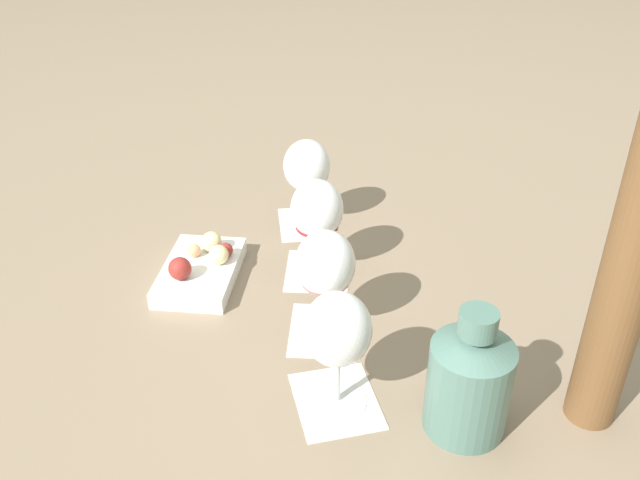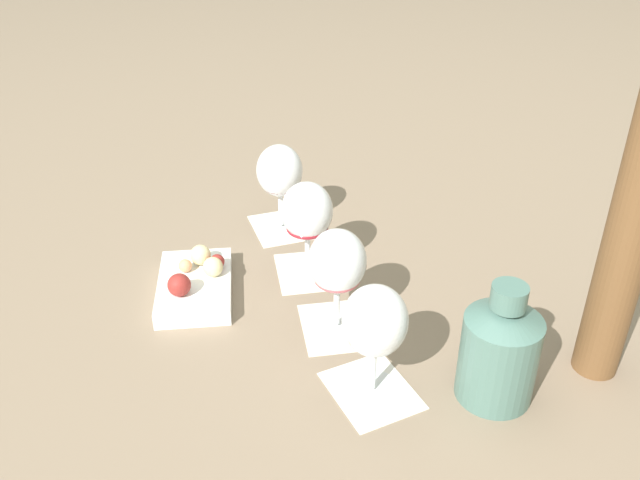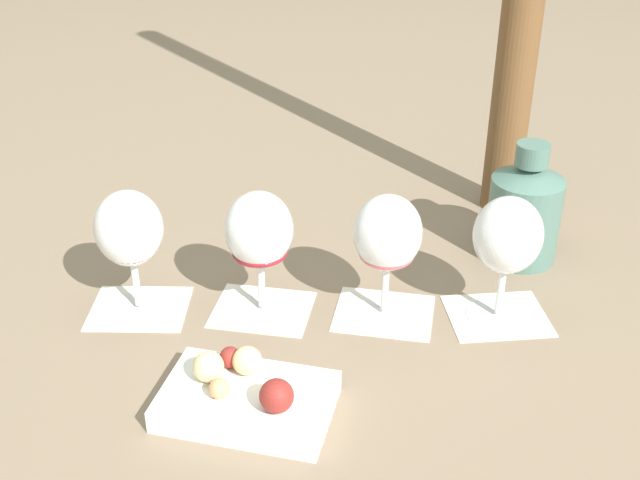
{
  "view_description": "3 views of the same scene",
  "coord_description": "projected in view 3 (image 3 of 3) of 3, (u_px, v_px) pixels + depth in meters",
  "views": [
    {
      "loc": [
        -0.6,
        -0.54,
        0.59
      ],
      "look_at": [
        -0.0,
        -0.0,
        0.1
      ],
      "focal_mm": 38.0,
      "sensor_mm": 36.0,
      "label": 1
    },
    {
      "loc": [
        -0.73,
        -0.41,
        0.6
      ],
      "look_at": [
        -0.0,
        -0.0,
        0.1
      ],
      "focal_mm": 38.0,
      "sensor_mm": 36.0,
      "label": 2
    },
    {
      "loc": [
        -0.61,
        0.51,
        0.55
      ],
      "look_at": [
        -0.0,
        -0.0,
        0.1
      ],
      "focal_mm": 45.0,
      "sensor_mm": 36.0,
      "label": 3
    }
  ],
  "objects": [
    {
      "name": "wine_glass_1",
      "position": [
        387.0,
        239.0,
        0.91
      ],
      "size": [
        0.08,
        0.08,
        0.15
      ],
      "color": "white",
      "rests_on": "tasting_card_1"
    },
    {
      "name": "ceramic_vase",
      "position": [
        525.0,
        210.0,
        1.05
      ],
      "size": [
        0.09,
        0.09,
        0.16
      ],
      "color": "#4C7066",
      "rests_on": "ground_plane"
    },
    {
      "name": "wine_glass_0",
      "position": [
        507.0,
        242.0,
        0.91
      ],
      "size": [
        0.08,
        0.08,
        0.15
      ],
      "color": "white",
      "rests_on": "tasting_card_0"
    },
    {
      "name": "tasting_card_3",
      "position": [
        139.0,
        308.0,
        0.97
      ],
      "size": [
        0.15,
        0.15,
        0.0
      ],
      "color": "silver",
      "rests_on": "ground_plane"
    },
    {
      "name": "snack_dish",
      "position": [
        246.0,
        396.0,
        0.81
      ],
      "size": [
        0.2,
        0.19,
        0.06
      ],
      "color": "white",
      "rests_on": "ground_plane"
    },
    {
      "name": "tasting_card_1",
      "position": [
        384.0,
        313.0,
        0.96
      ],
      "size": [
        0.15,
        0.15,
        0.0
      ],
      "color": "silver",
      "rests_on": "ground_plane"
    },
    {
      "name": "tasting_card_0",
      "position": [
        497.0,
        315.0,
        0.96
      ],
      "size": [
        0.15,
        0.15,
        0.0
      ],
      "color": "silver",
      "rests_on": "ground_plane"
    },
    {
      "name": "tasting_card_2",
      "position": [
        262.0,
        309.0,
        0.97
      ],
      "size": [
        0.15,
        0.15,
        0.0
      ],
      "color": "silver",
      "rests_on": "ground_plane"
    },
    {
      "name": "wine_glass_2",
      "position": [
        259.0,
        236.0,
        0.92
      ],
      "size": [
        0.08,
        0.08,
        0.15
      ],
      "color": "white",
      "rests_on": "tasting_card_2"
    },
    {
      "name": "wine_glass_3",
      "position": [
        130.0,
        235.0,
        0.92
      ],
      "size": [
        0.08,
        0.08,
        0.15
      ],
      "color": "white",
      "rests_on": "tasting_card_3"
    },
    {
      "name": "ground_plane",
      "position": [
        317.0,
        312.0,
        0.97
      ],
      "size": [
        8.0,
        8.0,
        0.0
      ],
      "primitive_type": "plane",
      "color": "#7F6B56"
    }
  ]
}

